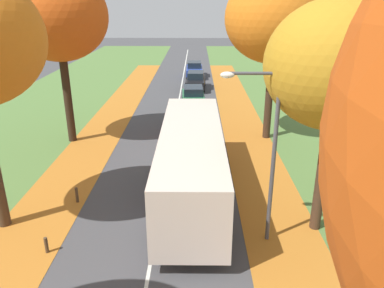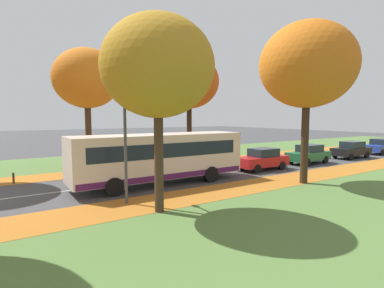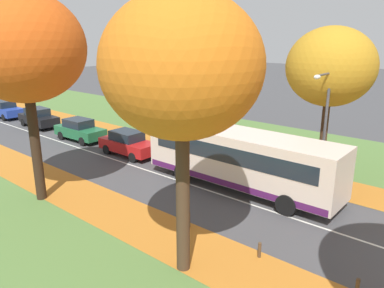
{
  "view_description": "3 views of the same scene",
  "coord_description": "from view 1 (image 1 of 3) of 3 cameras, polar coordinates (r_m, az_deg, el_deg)",
  "views": [
    {
      "loc": [
        1.47,
        -4.23,
        7.99
      ],
      "look_at": [
        1.28,
        11.06,
        2.03
      ],
      "focal_mm": 35.0,
      "sensor_mm": 36.0,
      "label": 1
    },
    {
      "loc": [
        17.04,
        2.17,
        4.03
      ],
      "look_at": [
        1.96,
        11.94,
        2.36
      ],
      "focal_mm": 28.0,
      "sensor_mm": 36.0,
      "label": 2
    },
    {
      "loc": [
        -14.03,
        0.42,
        7.7
      ],
      "look_at": [
        1.72,
        13.71,
        1.61
      ],
      "focal_mm": 35.0,
      "sensor_mm": 36.0,
      "label": 3
    }
  ],
  "objects": [
    {
      "name": "leaf_litter_left",
      "position": [
        20.81,
        -16.33,
        -2.18
      ],
      "size": [
        2.8,
        60.0,
        0.0
      ],
      "primitive_type": "cube",
      "color": "#B26B23",
      "rests_on": "grass_verge_left"
    },
    {
      "name": "tree_left_mid",
      "position": [
        22.32,
        -19.79,
        17.83
      ],
      "size": [
        5.36,
        5.36,
        9.55
      ],
      "color": "black",
      "rests_on": "ground"
    },
    {
      "name": "tree_right_near",
      "position": [
        12.91,
        21.21,
        11.04
      ],
      "size": [
        4.63,
        4.63,
        8.12
      ],
      "color": "#422D1E",
      "rests_on": "ground"
    },
    {
      "name": "car_blue_fourth_in_line",
      "position": [
        41.42,
        0.36,
        11.3
      ],
      "size": [
        1.81,
        4.21,
        1.62
      ],
      "color": "#233D9E",
      "rests_on": "ground"
    },
    {
      "name": "tree_right_mid",
      "position": [
        22.17,
        12.54,
        18.21
      ],
      "size": [
        5.55,
        5.55,
        9.51
      ],
      "color": "#382619",
      "rests_on": "ground"
    },
    {
      "name": "car_green_following",
      "position": [
        29.4,
        0.2,
        7.15
      ],
      "size": [
        1.9,
        4.26,
        1.62
      ],
      "color": "#1E6038",
      "rests_on": "ground"
    },
    {
      "name": "bollard_third",
      "position": [
        13.84,
        -21.31,
        -14.17
      ],
      "size": [
        0.12,
        0.12,
        0.59
      ],
      "primitive_type": "cylinder",
      "color": "#4C3823",
      "rests_on": "ground"
    },
    {
      "name": "car_black_third_in_line",
      "position": [
        35.6,
        0.55,
        9.65
      ],
      "size": [
        1.92,
        4.27,
        1.62
      ],
      "color": "black",
      "rests_on": "ground"
    },
    {
      "name": "leaf_litter_right",
      "position": [
        20.15,
        9.58,
        -2.37
      ],
      "size": [
        2.8,
        60.0,
        0.0
      ],
      "primitive_type": "cube",
      "color": "#B26B23",
      "rests_on": "grass_verge_right"
    },
    {
      "name": "car_red_lead",
      "position": [
        24.08,
        0.02,
        3.94
      ],
      "size": [
        1.79,
        4.2,
        1.62
      ],
      "color": "#B21919",
      "rests_on": "ground"
    },
    {
      "name": "bus",
      "position": [
        15.68,
        -0.1,
        -2.36
      ],
      "size": [
        2.7,
        10.41,
        2.98
      ],
      "color": "beige",
      "rests_on": "ground"
    },
    {
      "name": "grass_verge_right",
      "position": [
        26.66,
        17.54,
        2.84
      ],
      "size": [
        12.0,
        90.0,
        0.01
      ],
      "primitive_type": "cube",
      "color": "#517538",
      "rests_on": "ground"
    },
    {
      "name": "streetlamp_right",
      "position": [
        12.21,
        11.03,
        0.48
      ],
      "size": [
        1.89,
        0.28,
        6.0
      ],
      "color": "#47474C",
      "rests_on": "ground"
    },
    {
      "name": "grass_verge_left",
      "position": [
        27.66,
        -22.06,
        2.9
      ],
      "size": [
        12.0,
        90.0,
        0.01
      ],
      "primitive_type": "cube",
      "color": "#517538",
      "rests_on": "ground"
    },
    {
      "name": "bollard_fourth",
      "position": [
        16.47,
        -17.14,
        -7.44
      ],
      "size": [
        0.12,
        0.12,
        0.68
      ],
      "primitive_type": "cylinder",
      "color": "#4C3823",
      "rests_on": "ground"
    },
    {
      "name": "road_centre_line",
      "position": [
        25.56,
        -2.64,
        3.05
      ],
      "size": [
        0.12,
        80.0,
        0.01
      ],
      "primitive_type": "cube",
      "color": "silver",
      "rests_on": "ground"
    }
  ]
}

